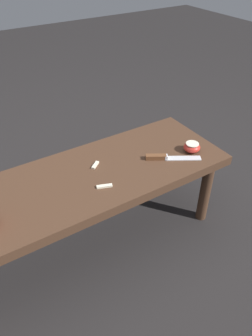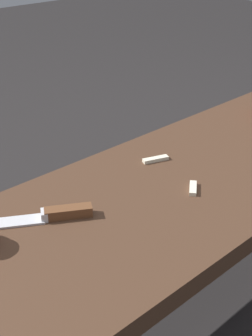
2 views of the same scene
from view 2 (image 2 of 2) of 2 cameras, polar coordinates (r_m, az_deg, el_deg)
ground_plane at (r=1.25m, az=7.20°, el=-15.98°), size 8.00×8.00×0.00m
wooden_bench at (r=1.04m, az=8.31°, el=-2.84°), size 1.18×0.43×0.38m
knife at (r=0.87m, az=-9.49°, el=-5.73°), size 0.22×0.15×0.02m
apple_slice_near_knife at (r=1.05m, az=3.63°, el=1.07°), size 0.06×0.03×0.01m
apple_slice_center at (r=0.95m, az=8.17°, el=-2.46°), size 0.05×0.04×0.01m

